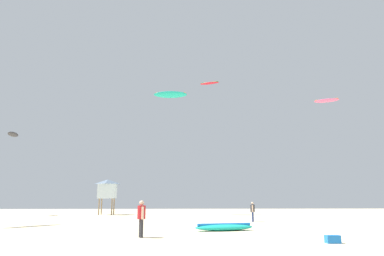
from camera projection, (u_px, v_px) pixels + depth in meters
person_foreground at (141, 216)px, 16.70m from camera, size 0.38×0.54×1.70m
person_midground at (253, 210)px, 28.54m from camera, size 0.35×0.51×1.57m
kite_grounded_near at (224, 227)px, 20.18m from camera, size 3.62×1.79×0.45m
lifeguard_tower at (107, 189)px, 42.58m from camera, size 2.30×2.30×4.15m
cooler_box at (333, 239)px, 14.35m from camera, size 0.56×0.36×0.32m
kite_aloft_0 at (209, 83)px, 54.85m from camera, size 3.11×1.95×0.38m
kite_aloft_2 at (327, 100)px, 38.32m from camera, size 2.65×1.79×0.41m
kite_aloft_3 at (13, 134)px, 41.91m from camera, size 0.72×2.49×0.61m
kite_aloft_5 at (170, 94)px, 45.34m from camera, size 4.31×1.57×0.91m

